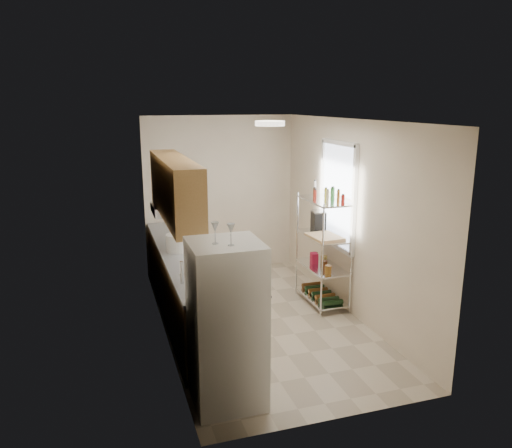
{
  "coord_description": "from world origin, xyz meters",
  "views": [
    {
      "loc": [
        -1.9,
        -5.78,
        2.81
      ],
      "look_at": [
        0.01,
        0.25,
        1.26
      ],
      "focal_mm": 35.0,
      "sensor_mm": 36.0,
      "label": 1
    }
  ],
  "objects_px": {
    "refrigerator": "(226,324)",
    "cutting_board": "(325,237)",
    "rice_cooker": "(177,243)",
    "espresso_machine": "(318,221)",
    "frying_pan_large": "(177,242)"
  },
  "relations": [
    {
      "from": "frying_pan_large",
      "to": "espresso_machine",
      "type": "distance_m",
      "value": 2.01
    },
    {
      "from": "cutting_board",
      "to": "espresso_machine",
      "type": "height_order",
      "value": "espresso_machine"
    },
    {
      "from": "refrigerator",
      "to": "frying_pan_large",
      "type": "height_order",
      "value": "refrigerator"
    },
    {
      "from": "rice_cooker",
      "to": "frying_pan_large",
      "type": "height_order",
      "value": "rice_cooker"
    },
    {
      "from": "refrigerator",
      "to": "espresso_machine",
      "type": "relative_size",
      "value": 5.4
    },
    {
      "from": "refrigerator",
      "to": "frying_pan_large",
      "type": "bearing_deg",
      "value": 91.55
    },
    {
      "from": "refrigerator",
      "to": "frying_pan_large",
      "type": "xyz_separation_m",
      "value": [
        -0.07,
        2.48,
        0.13
      ]
    },
    {
      "from": "frying_pan_large",
      "to": "espresso_machine",
      "type": "xyz_separation_m",
      "value": [
        1.97,
        -0.33,
        0.24
      ]
    },
    {
      "from": "refrigerator",
      "to": "cutting_board",
      "type": "xyz_separation_m",
      "value": [
        1.83,
        1.77,
        0.23
      ]
    },
    {
      "from": "espresso_machine",
      "to": "rice_cooker",
      "type": "bearing_deg",
      "value": -169.08
    },
    {
      "from": "rice_cooker",
      "to": "espresso_machine",
      "type": "relative_size",
      "value": 0.97
    },
    {
      "from": "cutting_board",
      "to": "espresso_machine",
      "type": "distance_m",
      "value": 0.41
    },
    {
      "from": "rice_cooker",
      "to": "espresso_machine",
      "type": "bearing_deg",
      "value": 0.94
    },
    {
      "from": "espresso_machine",
      "to": "frying_pan_large",
      "type": "bearing_deg",
      "value": -179.59
    },
    {
      "from": "refrigerator",
      "to": "espresso_machine",
      "type": "xyz_separation_m",
      "value": [
        1.9,
        2.14,
        0.36
      ]
    }
  ]
}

